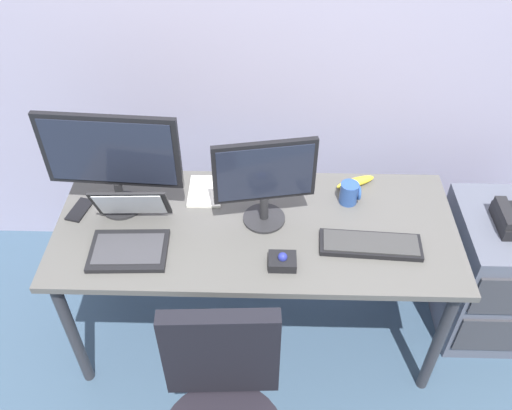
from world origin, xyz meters
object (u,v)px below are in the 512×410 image
(paper_notepad, at_px, (205,191))
(monitor_side, at_px, (265,178))
(file_cabinet, at_px, (490,273))
(coffee_mug, at_px, (350,193))
(monitor_main, at_px, (111,156))
(keyboard, at_px, (370,245))
(trackball_mouse, at_px, (282,261))
(cell_phone, at_px, (80,210))
(banana, at_px, (355,182))
(laptop, at_px, (129,233))

(paper_notepad, bearing_deg, monitor_side, -32.42)
(file_cabinet, distance_m, coffee_mug, 0.86)
(monitor_main, relative_size, keyboard, 1.37)
(monitor_side, bearing_deg, trackball_mouse, -73.45)
(cell_phone, distance_m, banana, 1.23)
(paper_notepad, height_order, cell_phone, paper_notepad)
(monitor_main, distance_m, cell_phone, 0.33)
(coffee_mug, height_order, banana, coffee_mug)
(monitor_side, xyz_separation_m, cell_phone, (-0.80, 0.04, -0.23))
(file_cabinet, distance_m, banana, 0.82)
(monitor_main, relative_size, laptop, 1.70)
(coffee_mug, xyz_separation_m, paper_notepad, (-0.64, 0.05, -0.04))
(file_cabinet, distance_m, monitor_main, 1.85)
(keyboard, height_order, cell_phone, keyboard)
(file_cabinet, bearing_deg, coffee_mug, 175.39)
(cell_phone, bearing_deg, monitor_main, 23.33)
(coffee_mug, bearing_deg, trackball_mouse, -128.22)
(laptop, relative_size, paper_notepad, 1.62)
(monitor_main, height_order, coffee_mug, monitor_main)
(file_cabinet, bearing_deg, monitor_main, -179.98)
(monitor_side, xyz_separation_m, trackball_mouse, (0.08, -0.25, -0.21))
(file_cabinet, relative_size, keyboard, 1.64)
(monitor_main, bearing_deg, file_cabinet, 0.02)
(laptop, distance_m, paper_notepad, 0.42)
(banana, bearing_deg, keyboard, -86.97)
(laptop, distance_m, trackball_mouse, 0.63)
(monitor_side, relative_size, keyboard, 0.99)
(monitor_side, bearing_deg, laptop, -165.12)
(laptop, bearing_deg, file_cabinet, 7.29)
(keyboard, xyz_separation_m, banana, (-0.02, 0.38, 0.01))
(laptop, bearing_deg, trackball_mouse, -9.94)
(keyboard, distance_m, paper_notepad, 0.77)
(laptop, relative_size, trackball_mouse, 3.06)
(keyboard, relative_size, paper_notepad, 2.01)
(keyboard, bearing_deg, banana, 93.03)
(monitor_main, bearing_deg, coffee_mug, 3.40)
(monitor_side, xyz_separation_m, laptop, (-0.54, -0.14, -0.18))
(banana, bearing_deg, coffee_mug, -110.58)
(file_cabinet, xyz_separation_m, trackball_mouse, (-1.02, -0.32, 0.42))
(monitor_main, distance_m, monitor_side, 0.63)
(paper_notepad, bearing_deg, coffee_mug, -4.11)
(trackball_mouse, relative_size, paper_notepad, 0.53)
(paper_notepad, height_order, banana, banana)
(trackball_mouse, xyz_separation_m, paper_notepad, (-0.34, 0.42, -0.02))
(file_cabinet, relative_size, monitor_main, 1.20)
(file_cabinet, height_order, laptop, laptop)
(keyboard, distance_m, cell_phone, 1.25)
(trackball_mouse, bearing_deg, laptop, 170.06)
(file_cabinet, distance_m, laptop, 1.71)
(trackball_mouse, distance_m, cell_phone, 0.93)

